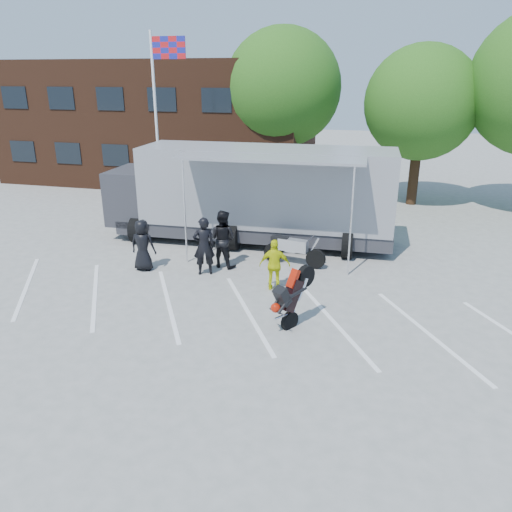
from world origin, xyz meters
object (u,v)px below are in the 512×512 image
at_px(tree_left, 283,88).
at_px(parked_motorcycle, 294,265).
at_px(stunt_bike_rider, 303,321).
at_px(spectator_leather_c, 223,239).
at_px(flagpole, 160,103).
at_px(transporter_truck, 254,241).
at_px(spectator_leather_a, 143,245).
at_px(spectator_leather_b, 204,246).
at_px(spectator_hivis, 275,265).
at_px(tree_mid, 422,103).

bearing_deg(tree_left, parked_motorcycle, -75.87).
relative_size(stunt_bike_rider, spectator_leather_c, 0.90).
height_order(flagpole, parked_motorcycle, flagpole).
relative_size(flagpole, transporter_truck, 0.69).
relative_size(flagpole, parked_motorcycle, 3.50).
relative_size(spectator_leather_a, spectator_leather_b, 0.90).
relative_size(spectator_leather_b, spectator_hivis, 1.22).
distance_m(parked_motorcycle, spectator_leather_b, 3.28).
xyz_separation_m(tree_mid, spectator_leather_a, (-9.06, -11.77, -4.07)).
distance_m(flagpole, parked_motorcycle, 10.03).
xyz_separation_m(tree_left, parked_motorcycle, (2.78, -11.06, -5.57)).
relative_size(tree_mid, stunt_bike_rider, 4.30).
height_order(flagpole, stunt_bike_rider, flagpole).
relative_size(transporter_truck, spectator_leather_c, 5.83).
distance_m(flagpole, spectator_leather_b, 8.88).
distance_m(transporter_truck, stunt_bike_rider, 6.94).
bearing_deg(spectator_leather_a, transporter_truck, -128.45).
distance_m(flagpole, spectator_leather_c, 8.49).
bearing_deg(spectator_leather_b, tree_mid, -143.90).
relative_size(flagpole, spectator_leather_a, 4.58).
bearing_deg(spectator_hivis, spectator_leather_a, -16.09).
relative_size(flagpole, spectator_leather_b, 4.11).
height_order(parked_motorcycle, stunt_bike_rider, stunt_bike_rider).
xyz_separation_m(parked_motorcycle, spectator_hivis, (-0.20, -2.21, 0.80)).
xyz_separation_m(tree_left, spectator_leather_a, (-2.06, -12.77, -4.69)).
bearing_deg(spectator_hivis, stunt_bike_rider, 112.59).
bearing_deg(spectator_leather_a, tree_left, -101.28).
bearing_deg(stunt_bike_rider, parked_motorcycle, 136.27).
height_order(flagpole, spectator_leather_c, flagpole).
bearing_deg(parked_motorcycle, spectator_leather_c, 118.24).
xyz_separation_m(stunt_bike_rider, spectator_leather_a, (-5.85, 2.40, 0.87)).
bearing_deg(transporter_truck, parked_motorcycle, -48.81).
bearing_deg(spectator_leather_a, spectator_leather_b, -177.96).
height_order(spectator_leather_c, spectator_hivis, spectator_leather_c).
bearing_deg(parked_motorcycle, spectator_hivis, -174.71).
xyz_separation_m(flagpole, spectator_hivis, (6.82, -7.27, -4.25)).
xyz_separation_m(tree_mid, parked_motorcycle, (-4.22, -10.06, -4.94)).
distance_m(stunt_bike_rider, spectator_leather_a, 6.38).
bearing_deg(spectator_leather_c, tree_mid, -108.97).
xyz_separation_m(spectator_leather_c, spectator_hivis, (2.14, -1.46, -0.19)).
xyz_separation_m(spectator_leather_b, spectator_leather_c, (0.38, 0.81, 0.02)).
height_order(transporter_truck, stunt_bike_rider, transporter_truck).
distance_m(spectator_leather_a, spectator_leather_b, 2.13).
bearing_deg(tree_left, stunt_bike_rider, -75.98).
bearing_deg(parked_motorcycle, spectator_leather_b, 130.35).
bearing_deg(tree_left, spectator_leather_c, -87.89).
bearing_deg(stunt_bike_rider, spectator_leather_c, 167.46).
bearing_deg(spectator_leather_b, flagpole, -79.99).
distance_m(tree_mid, stunt_bike_rider, 15.34).
bearing_deg(spectator_hivis, flagpole, -56.75).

